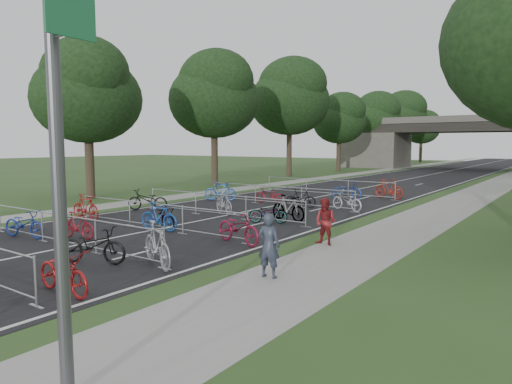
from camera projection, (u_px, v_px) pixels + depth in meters
road at (427, 175)px, 49.72m from camera, size 11.00×140.00×0.01m
sidewalk_right at (510, 179)px, 45.09m from camera, size 3.00×140.00×0.01m
sidewalk_left at (362, 173)px, 54.06m from camera, size 2.00×140.00×0.01m
lane_markings at (427, 175)px, 49.72m from camera, size 0.12×140.00×0.00m
overpass_bridge at (459, 143)px, 61.49m from camera, size 31.00×8.00×7.05m
lamppost at (55, 73)px, 5.63m from camera, size 0.61×0.65×8.21m
tree_left_0 at (87, 94)px, 28.08m from camera, size 6.72×6.72×10.25m
tree_left_1 at (214, 97)px, 37.70m from camera, size 7.56×7.56×11.53m
tree_left_2 at (290, 99)px, 47.32m from camera, size 8.40×8.40×12.81m
tree_left_3 at (340, 119)px, 57.20m from camera, size 6.72×6.72×10.25m
tree_left_4 at (375, 117)px, 66.82m from camera, size 7.56×7.56×11.53m
tree_left_5 at (402, 116)px, 76.44m from camera, size 8.40×8.40×12.81m
tree_left_6 at (422, 128)px, 86.31m from camera, size 6.72×6.72×10.25m
barrier_row_2 at (67, 231)px, 15.05m from camera, size 9.70×0.08×1.10m
barrier_row_3 at (155, 216)px, 18.13m from camera, size 9.70×0.08×1.10m
barrier_row_4 at (220, 205)px, 21.36m from camera, size 9.70×0.08×1.10m
barrier_row_5 at (278, 196)px, 25.40m from camera, size 9.70×0.08×1.10m
barrier_row_6 at (327, 187)px, 30.26m from camera, size 9.70×0.08×1.10m
bike_7 at (63, 272)px, 10.31m from camera, size 1.96×0.74×1.02m
bike_8 at (24, 224)px, 16.56m from camera, size 2.04×1.06×1.02m
bike_9 at (77, 226)px, 16.34m from camera, size 1.68×0.71×0.98m
bike_10 at (93, 246)px, 12.95m from camera, size 2.13×1.46×1.06m
bike_11 at (157, 245)px, 12.57m from camera, size 2.15×1.39×1.26m
bike_12 at (86, 207)px, 20.43m from camera, size 1.92×0.56×1.15m
bike_13 at (166, 218)px, 18.39m from camera, size 1.76×1.12×0.87m
bike_14 at (159, 217)px, 17.88m from camera, size 1.90×0.68×1.12m
bike_15 at (238, 228)px, 15.54m from camera, size 2.23×1.21×1.11m
bike_16 at (147, 200)px, 23.34m from camera, size 2.17×1.64×1.09m
bike_17 at (224, 203)px, 22.13m from camera, size 1.94×1.38×1.15m
bike_18 at (268, 213)px, 19.64m from camera, size 1.76×1.19×0.88m
bike_19 at (288, 208)px, 20.18m from camera, size 1.98×0.91×1.15m
bike_20 at (220, 191)px, 27.47m from camera, size 1.94×1.46×1.16m
bike_21 at (270, 195)px, 26.19m from camera, size 1.85×0.83×0.94m
bike_22 at (300, 199)px, 24.34m from camera, size 1.71×1.02×0.99m
bike_23 at (347, 201)px, 23.28m from camera, size 2.10×1.31×1.04m
bike_26 at (347, 190)px, 28.40m from camera, size 2.01×0.73×1.05m
bike_27 at (389, 189)px, 28.40m from camera, size 2.19×1.17×1.26m
pedestrian_a at (269, 246)px, 11.57m from camera, size 0.66×0.49×1.66m
pedestrian_b at (325, 222)px, 15.33m from camera, size 0.82×0.66×1.58m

